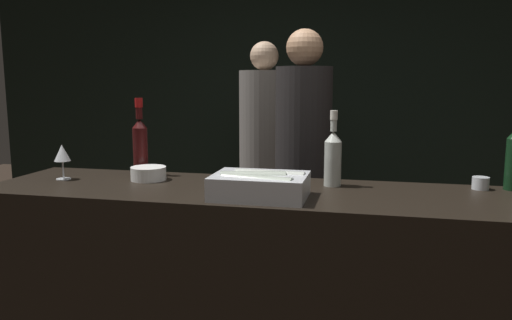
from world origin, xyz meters
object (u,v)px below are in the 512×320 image
ice_bin_with_bottles (260,184)px  bowl_white (148,173)px  red_wine_bottle_tall (140,143)px  wine_glass (62,154)px  candle_votive (481,183)px  person_in_hoodie (303,164)px  person_blond_tee (264,148)px  white_wine_bottle (333,156)px

ice_bin_with_bottles → bowl_white: size_ratio=2.27×
ice_bin_with_bottles → red_wine_bottle_tall: (-0.66, 0.34, 0.10)m
red_wine_bottle_tall → wine_glass: bearing=-147.6°
wine_glass → red_wine_bottle_tall: size_ratio=0.44×
candle_votive → red_wine_bottle_tall: 1.54m
wine_glass → red_wine_bottle_tall: red_wine_bottle_tall is taller
person_in_hoodie → person_blond_tee: 0.87m
red_wine_bottle_tall → person_blond_tee: size_ratio=0.21×
ice_bin_with_bottles → candle_votive: size_ratio=5.27×
ice_bin_with_bottles → person_blond_tee: person_blond_tee is taller
bowl_white → wine_glass: size_ratio=0.99×
bowl_white → person_blond_tee: 1.57m
white_wine_bottle → person_in_hoodie: bearing=107.1°
ice_bin_with_bottles → red_wine_bottle_tall: bearing=152.7°
white_wine_bottle → person_in_hoodie: person_in_hoodie is taller
bowl_white → white_wine_bottle: (0.83, 0.06, 0.10)m
bowl_white → candle_votive: size_ratio=2.33×
wine_glass → candle_votive: size_ratio=2.35×
wine_glass → candle_votive: (1.83, 0.20, -0.09)m
ice_bin_with_bottles → wine_glass: bearing=170.9°
ice_bin_with_bottles → white_wine_bottle: bearing=47.8°
bowl_white → person_in_hoodie: bearing=52.0°
red_wine_bottle_tall → bowl_white: bearing=-51.4°
red_wine_bottle_tall → person_blond_tee: (0.30, 1.44, -0.20)m
ice_bin_with_bottles → person_blond_tee: (-0.36, 1.79, -0.09)m
wine_glass → white_wine_bottle: white_wine_bottle is taller
candle_votive → wine_glass: bearing=-173.9°
white_wine_bottle → person_in_hoodie: (-0.22, 0.72, -0.16)m
wine_glass → white_wine_bottle: size_ratio=0.50×
bowl_white → person_in_hoodie: 0.99m
white_wine_bottle → wine_glass: bearing=-173.9°
ice_bin_with_bottles → wine_glass: wine_glass is taller
red_wine_bottle_tall → person_blond_tee: bearing=78.1°
ice_bin_with_bottles → person_in_hoodie: size_ratio=0.21×
bowl_white → wine_glass: bearing=-169.1°
bowl_white → white_wine_bottle: bearing=3.9°
wine_glass → white_wine_bottle: bearing=6.1°
ice_bin_with_bottles → candle_votive: 0.94m
candle_votive → ice_bin_with_bottles: bearing=-158.1°
ice_bin_with_bottles → white_wine_bottle: white_wine_bottle is taller
ice_bin_with_bottles → white_wine_bottle: (0.26, 0.28, 0.08)m
wine_glass → candle_votive: 1.84m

